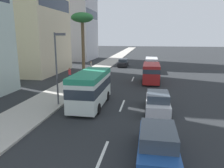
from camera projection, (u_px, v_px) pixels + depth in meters
ground_plane at (135, 72)px, 36.12m from camera, size 198.00×198.00×0.00m
sidewalk_right at (95, 71)px, 37.26m from camera, size 162.00×3.84×0.15m
lane_stripe_near at (102, 156)px, 10.88m from camera, size 3.20×0.16×0.01m
lane_stripe_mid at (122, 105)px, 18.88m from camera, size 3.20×0.16×0.01m
lane_stripe_far at (133, 79)px, 30.57m from camera, size 3.20×0.16×0.01m
minibus_lead at (91, 88)px, 18.51m from camera, size 6.52×2.41×2.94m
van_second at (151, 72)px, 27.98m from camera, size 5.32×2.19×2.45m
car_third at (158, 102)px, 17.37m from camera, size 4.55×1.90×1.57m
van_fourth at (151, 64)px, 36.79m from camera, size 5.20×2.10×2.36m
car_fifth at (123, 63)px, 43.07m from camera, size 4.43×1.81×1.54m
car_sixth at (157, 143)px, 10.59m from camera, size 4.68×1.91×1.64m
pedestrian_near_lamp at (79, 77)px, 26.58m from camera, size 0.32×0.38×1.59m
pedestrian_mid_block at (91, 66)px, 35.07m from camera, size 0.35×0.27×1.81m
pedestrian_by_tree at (70, 74)px, 28.26m from camera, size 0.37×0.39×1.78m
palm_tree at (82, 21)px, 30.65m from camera, size 3.15×3.15×9.09m
street_lamp at (57, 60)px, 17.93m from camera, size 0.24×0.97×6.08m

